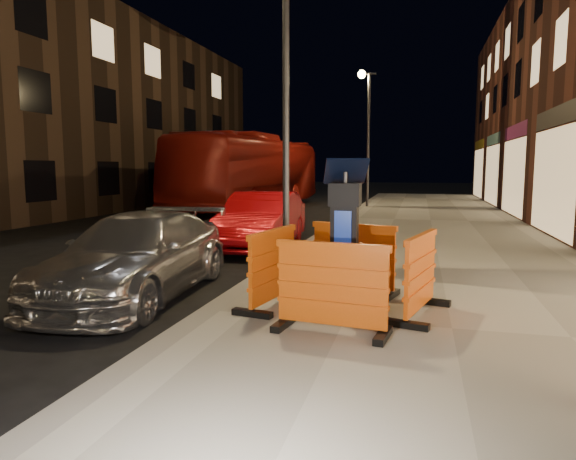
% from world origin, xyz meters
% --- Properties ---
extents(ground_plane, '(120.00, 120.00, 0.00)m').
position_xyz_m(ground_plane, '(0.00, 0.00, 0.00)').
color(ground_plane, black).
rests_on(ground_plane, ground).
extents(sidewalk, '(6.00, 60.00, 0.15)m').
position_xyz_m(sidewalk, '(3.00, 0.00, 0.07)').
color(sidewalk, gray).
rests_on(sidewalk, ground).
extents(kerb, '(0.30, 60.00, 0.15)m').
position_xyz_m(kerb, '(0.00, 0.00, 0.07)').
color(kerb, slate).
rests_on(kerb, ground).
extents(parking_kiosk, '(0.69, 0.69, 1.83)m').
position_xyz_m(parking_kiosk, '(1.68, 0.45, 1.07)').
color(parking_kiosk, black).
rests_on(parking_kiosk, sidewalk).
extents(barrier_front, '(1.37, 0.70, 1.02)m').
position_xyz_m(barrier_front, '(1.68, -0.50, 0.66)').
color(barrier_front, '#DF570E').
rests_on(barrier_front, sidewalk).
extents(barrier_back, '(1.41, 0.87, 1.02)m').
position_xyz_m(barrier_back, '(1.68, 1.40, 0.66)').
color(barrier_back, '#DF570E').
rests_on(barrier_back, sidewalk).
extents(barrier_kerbside, '(0.77, 1.39, 1.02)m').
position_xyz_m(barrier_kerbside, '(0.73, 0.45, 0.66)').
color(barrier_kerbside, '#DF570E').
rests_on(barrier_kerbside, sidewalk).
extents(barrier_bldgside, '(0.85, 1.40, 1.02)m').
position_xyz_m(barrier_bldgside, '(2.63, 0.45, 0.66)').
color(barrier_bldgside, '#DF570E').
rests_on(barrier_bldgside, sidewalk).
extents(car_silver, '(2.07, 4.48, 1.27)m').
position_xyz_m(car_silver, '(-1.59, 0.97, 0.00)').
color(car_silver, '#B3B3B8').
rests_on(car_silver, ground).
extents(car_red, '(1.68, 4.25, 1.38)m').
position_xyz_m(car_red, '(-1.11, 5.87, 0.00)').
color(car_red, '#A6080F').
rests_on(car_red, ground).
extents(bus_doubledecker, '(3.62, 12.46, 3.43)m').
position_xyz_m(bus_doubledecker, '(-5.00, 16.93, 0.00)').
color(bus_doubledecker, maroon).
rests_on(bus_doubledecker, ground).
extents(street_lamp_mid, '(0.12, 0.12, 6.00)m').
position_xyz_m(street_lamp_mid, '(0.25, 3.00, 3.15)').
color(street_lamp_mid, '#3F3F44').
rests_on(street_lamp_mid, sidewalk).
extents(street_lamp_far, '(0.12, 0.12, 6.00)m').
position_xyz_m(street_lamp_far, '(0.25, 18.00, 3.15)').
color(street_lamp_far, '#3F3F44').
rests_on(street_lamp_far, sidewalk).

